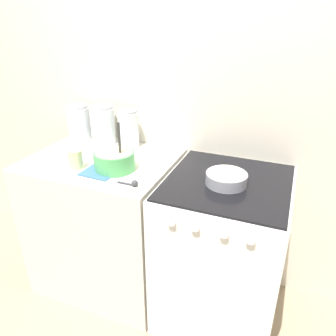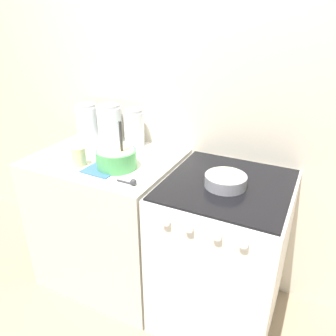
{
  "view_description": "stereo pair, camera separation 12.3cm",
  "coord_description": "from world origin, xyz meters",
  "px_view_note": "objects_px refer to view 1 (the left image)",
  "views": [
    {
      "loc": [
        0.63,
        -1.21,
        1.74
      ],
      "look_at": [
        0.03,
        0.28,
        0.98
      ],
      "focal_mm": 35.0,
      "sensor_mm": 36.0,
      "label": 1
    },
    {
      "loc": [
        0.74,
        -1.16,
        1.74
      ],
      "look_at": [
        0.03,
        0.28,
        0.98
      ],
      "focal_mm": 35.0,
      "sensor_mm": 36.0,
      "label": 2
    }
  ],
  "objects_px": {
    "mixing_bowl": "(114,159)",
    "storage_jar_left": "(79,125)",
    "baking_pan": "(226,178)",
    "storage_jar_middle": "(103,127)",
    "storage_jar_right": "(129,131)",
    "tin_can": "(75,159)",
    "stove": "(222,250)"
  },
  "relations": [
    {
      "from": "mixing_bowl",
      "to": "storage_jar_left",
      "type": "distance_m",
      "value": 0.59
    },
    {
      "from": "mixing_bowl",
      "to": "baking_pan",
      "type": "relative_size",
      "value": 1.32
    },
    {
      "from": "mixing_bowl",
      "to": "baking_pan",
      "type": "bearing_deg",
      "value": 5.3
    },
    {
      "from": "storage_jar_middle",
      "to": "storage_jar_right",
      "type": "bearing_deg",
      "value": 0.0
    },
    {
      "from": "baking_pan",
      "to": "storage_jar_middle",
      "type": "distance_m",
      "value": 0.96
    },
    {
      "from": "baking_pan",
      "to": "tin_can",
      "type": "distance_m",
      "value": 0.86
    },
    {
      "from": "storage_jar_middle",
      "to": "mixing_bowl",
      "type": "bearing_deg",
      "value": -50.4
    },
    {
      "from": "storage_jar_middle",
      "to": "storage_jar_right",
      "type": "xyz_separation_m",
      "value": [
        0.19,
        0.0,
        -0.0
      ]
    },
    {
      "from": "mixing_bowl",
      "to": "storage_jar_left",
      "type": "xyz_separation_m",
      "value": [
        -0.48,
        0.34,
        0.04
      ]
    },
    {
      "from": "storage_jar_left",
      "to": "storage_jar_right",
      "type": "xyz_separation_m",
      "value": [
        0.39,
        0.0,
        0.0
      ]
    },
    {
      "from": "stove",
      "to": "baking_pan",
      "type": "relative_size",
      "value": 4.32
    },
    {
      "from": "storage_jar_right",
      "to": "storage_jar_left",
      "type": "bearing_deg",
      "value": -180.0
    },
    {
      "from": "storage_jar_middle",
      "to": "storage_jar_right",
      "type": "relative_size",
      "value": 1.03
    },
    {
      "from": "storage_jar_right",
      "to": "tin_can",
      "type": "height_order",
      "value": "storage_jar_right"
    },
    {
      "from": "baking_pan",
      "to": "stove",
      "type": "bearing_deg",
      "value": 85.41
    },
    {
      "from": "baking_pan",
      "to": "tin_can",
      "type": "relative_size",
      "value": 1.93
    },
    {
      "from": "baking_pan",
      "to": "storage_jar_middle",
      "type": "bearing_deg",
      "value": 162.72
    },
    {
      "from": "baking_pan",
      "to": "mixing_bowl",
      "type": "bearing_deg",
      "value": -174.7
    },
    {
      "from": "stove",
      "to": "mixing_bowl",
      "type": "bearing_deg",
      "value": -171.34
    },
    {
      "from": "mixing_bowl",
      "to": "storage_jar_left",
      "type": "bearing_deg",
      "value": 144.35
    },
    {
      "from": "mixing_bowl",
      "to": "tin_can",
      "type": "relative_size",
      "value": 2.55
    },
    {
      "from": "storage_jar_right",
      "to": "stove",
      "type": "bearing_deg",
      "value": -18.82
    },
    {
      "from": "storage_jar_middle",
      "to": "stove",
      "type": "bearing_deg",
      "value": -15.03
    },
    {
      "from": "baking_pan",
      "to": "storage_jar_left",
      "type": "distance_m",
      "value": 1.15
    },
    {
      "from": "mixing_bowl",
      "to": "tin_can",
      "type": "height_order",
      "value": "mixing_bowl"
    },
    {
      "from": "mixing_bowl",
      "to": "storage_jar_right",
      "type": "relative_size",
      "value": 1.13
    },
    {
      "from": "stove",
      "to": "storage_jar_middle",
      "type": "height_order",
      "value": "storage_jar_middle"
    },
    {
      "from": "mixing_bowl",
      "to": "storage_jar_middle",
      "type": "height_order",
      "value": "mixing_bowl"
    },
    {
      "from": "storage_jar_right",
      "to": "baking_pan",
      "type": "bearing_deg",
      "value": -21.56
    },
    {
      "from": "storage_jar_left",
      "to": "tin_can",
      "type": "xyz_separation_m",
      "value": [
        0.26,
        -0.41,
        -0.05
      ]
    },
    {
      "from": "storage_jar_right",
      "to": "tin_can",
      "type": "bearing_deg",
      "value": -107.1
    },
    {
      "from": "mixing_bowl",
      "to": "storage_jar_right",
      "type": "height_order",
      "value": "mixing_bowl"
    }
  ]
}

